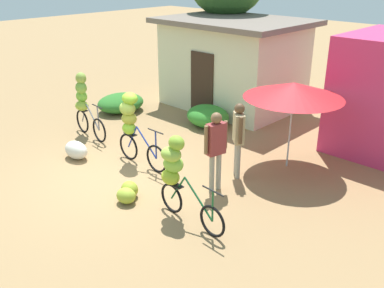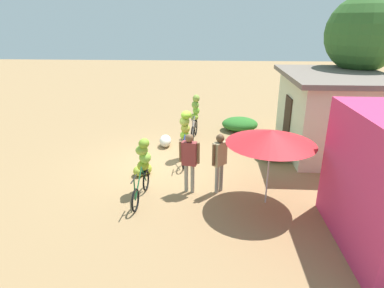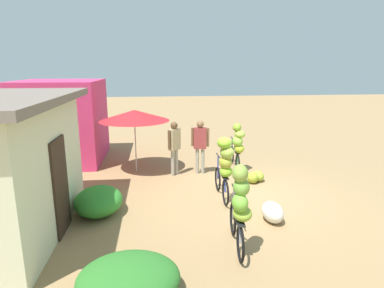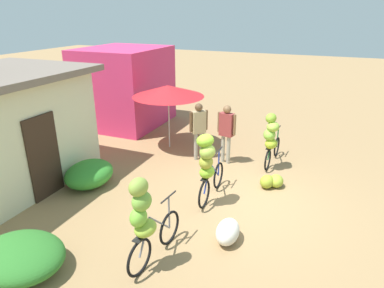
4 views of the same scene
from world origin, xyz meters
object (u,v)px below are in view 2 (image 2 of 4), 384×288
building_low (330,113)px  bicycle_leftmost (195,114)px  produce_sack (165,141)px  tree_behind_building (364,35)px  banana_pile_on_ground (143,170)px  market_umbrella (271,137)px  bicycle_center_loaded (143,162)px  bicycle_near_pile (185,131)px  person_vendor (220,157)px  person_bystander (189,157)px

building_low → bicycle_leftmost: bearing=-104.2°
building_low → produce_sack: bearing=-90.5°
bicycle_leftmost → tree_behind_building: bearing=91.9°
building_low → banana_pile_on_ground: size_ratio=7.27×
market_umbrella → bicycle_center_loaded: size_ratio=1.32×
produce_sack → banana_pile_on_ground: bearing=-8.7°
bicycle_near_pile → banana_pile_on_ground: 2.03m
building_low → produce_sack: building_low is taller
person_vendor → building_low: bearing=130.2°
bicycle_center_loaded → banana_pile_on_ground: bearing=-166.0°
person_bystander → bicycle_center_loaded: bearing=-83.6°
bicycle_near_pile → produce_sack: (-1.18, -0.86, -0.81)m
building_low → tree_behind_building: size_ratio=0.82×
bicycle_near_pile → banana_pile_on_ground: (1.34, -1.24, -0.87)m
banana_pile_on_ground → person_vendor: 2.70m
tree_behind_building → person_vendor: bearing=-47.8°
person_vendor → person_bystander: 0.83m
tree_behind_building → market_umbrella: size_ratio=2.45×
tree_behind_building → market_umbrella: (5.40, -4.13, -2.19)m
market_umbrella → bicycle_leftmost: market_umbrella is taller
market_umbrella → bicycle_center_loaded: market_umbrella is taller
tree_behind_building → person_bystander: size_ratio=3.18×
building_low → bicycle_near_pile: building_low is taller
tree_behind_building → bicycle_near_pile: (2.58, -6.50, -3.02)m
building_low → produce_sack: (-0.05, -6.02, -1.23)m
market_umbrella → bicycle_leftmost: (-5.19, -2.14, -0.89)m
banana_pile_on_ground → produce_sack: 2.55m
banana_pile_on_ground → person_vendor: bearing=68.4°
market_umbrella → produce_sack: size_ratio=3.21×
building_low → bicycle_leftmost: (-1.25, -4.94, -0.47)m
bicycle_near_pile → produce_sack: size_ratio=2.45×
tree_behind_building → market_umbrella: tree_behind_building is taller
tree_behind_building → bicycle_center_loaded: (5.07, -7.46, -3.12)m
bicycle_leftmost → bicycle_near_pile: 2.38m
banana_pile_on_ground → produce_sack: produce_sack is taller
bicycle_leftmost → produce_sack: (1.19, -1.08, -0.76)m
bicycle_near_pile → person_vendor: person_vendor is taller
produce_sack → person_bystander: (3.52, 1.16, 0.85)m
tree_behind_building → produce_sack: tree_behind_building is taller
bicycle_near_pile → bicycle_center_loaded: size_ratio=1.01×
bicycle_leftmost → person_vendor: (4.65, 0.90, 0.08)m
banana_pile_on_ground → person_bystander: (1.00, 1.54, 0.90)m
produce_sack → person_bystander: person_bystander is taller
market_umbrella → person_vendor: size_ratio=1.31×
tree_behind_building → market_umbrella: 7.15m
banana_pile_on_ground → person_bystander: person_bystander is taller
bicycle_leftmost → produce_sack: 1.78m
tree_behind_building → bicycle_leftmost: tree_behind_building is taller
banana_pile_on_ground → bicycle_center_loaded: bearing=14.0°
bicycle_near_pile → banana_pile_on_ground: bearing=-42.8°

